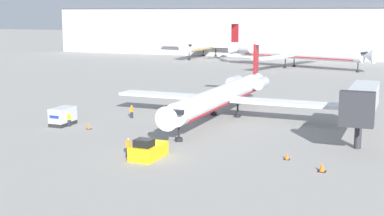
{
  "coord_description": "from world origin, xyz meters",
  "views": [
    {
      "loc": [
        22.21,
        -43.32,
        13.48
      ],
      "look_at": [
        0.0,
        10.75,
        2.97
      ],
      "focal_mm": 50.0,
      "sensor_mm": 36.0,
      "label": 1
    }
  ],
  "objects_px": {
    "airplane_main": "(224,95)",
    "traffic_cone_mid": "(322,167)",
    "worker_on_apron": "(69,119)",
    "pushback_tug": "(148,150)",
    "worker_by_wing": "(132,111)",
    "traffic_cone_right": "(287,156)",
    "worker_near_tug": "(128,147)",
    "traffic_cone_left": "(89,126)",
    "luggage_cart": "(63,116)",
    "airplane_parked_far_left": "(208,44)",
    "airplane_parked_far_right": "(294,52)",
    "jet_bridge": "(362,101)"
  },
  "relations": [
    {
      "from": "airplane_main",
      "to": "worker_near_tug",
      "type": "relative_size",
      "value": 18.94
    },
    {
      "from": "airplane_main",
      "to": "luggage_cart",
      "type": "relative_size",
      "value": 9.89
    },
    {
      "from": "airplane_main",
      "to": "traffic_cone_right",
      "type": "height_order",
      "value": "airplane_main"
    },
    {
      "from": "luggage_cart",
      "to": "traffic_cone_mid",
      "type": "relative_size",
      "value": 4.17
    },
    {
      "from": "luggage_cart",
      "to": "airplane_parked_far_right",
      "type": "distance_m",
      "value": 79.25
    },
    {
      "from": "traffic_cone_right",
      "to": "airplane_parked_far_right",
      "type": "relative_size",
      "value": 0.02
    },
    {
      "from": "worker_near_tug",
      "to": "traffic_cone_mid",
      "type": "xyz_separation_m",
      "value": [
        17.79,
        1.92,
        -0.53
      ]
    },
    {
      "from": "traffic_cone_left",
      "to": "airplane_parked_far_right",
      "type": "relative_size",
      "value": 0.02
    },
    {
      "from": "airplane_main",
      "to": "airplane_parked_far_right",
      "type": "bearing_deg",
      "value": 93.93
    },
    {
      "from": "traffic_cone_mid",
      "to": "luggage_cart",
      "type": "bearing_deg",
      "value": 166.84
    },
    {
      "from": "airplane_parked_far_left",
      "to": "airplane_parked_far_right",
      "type": "distance_m",
      "value": 39.16
    },
    {
      "from": "worker_by_wing",
      "to": "traffic_cone_right",
      "type": "relative_size",
      "value": 2.64
    },
    {
      "from": "luggage_cart",
      "to": "worker_on_apron",
      "type": "distance_m",
      "value": 1.17
    },
    {
      "from": "worker_near_tug",
      "to": "traffic_cone_mid",
      "type": "height_order",
      "value": "worker_near_tug"
    },
    {
      "from": "luggage_cart",
      "to": "airplane_parked_far_left",
      "type": "xyz_separation_m",
      "value": [
        -19.53,
        101.82,
        2.72
      ]
    },
    {
      "from": "airplane_parked_far_right",
      "to": "jet_bridge",
      "type": "distance_m",
      "value": 77.13
    },
    {
      "from": "worker_on_apron",
      "to": "pushback_tug",
      "type": "bearing_deg",
      "value": -30.52
    },
    {
      "from": "luggage_cart",
      "to": "traffic_cone_right",
      "type": "relative_size",
      "value": 5.32
    },
    {
      "from": "pushback_tug",
      "to": "traffic_cone_mid",
      "type": "xyz_separation_m",
      "value": [
        15.76,
        1.72,
        -0.37
      ]
    },
    {
      "from": "worker_near_tug",
      "to": "worker_on_apron",
      "type": "distance_m",
      "value": 15.94
    },
    {
      "from": "airplane_main",
      "to": "airplane_parked_far_left",
      "type": "distance_m",
      "value": 96.55
    },
    {
      "from": "pushback_tug",
      "to": "airplane_parked_far_left",
      "type": "height_order",
      "value": "airplane_parked_far_left"
    },
    {
      "from": "airplane_main",
      "to": "traffic_cone_mid",
      "type": "height_order",
      "value": "airplane_main"
    },
    {
      "from": "worker_near_tug",
      "to": "pushback_tug",
      "type": "bearing_deg",
      "value": 5.44
    },
    {
      "from": "pushback_tug",
      "to": "airplane_parked_far_left",
      "type": "distance_m",
      "value": 116.67
    },
    {
      "from": "worker_on_apron",
      "to": "traffic_cone_mid",
      "type": "xyz_separation_m",
      "value": [
        30.88,
        -7.19,
        -0.51
      ]
    },
    {
      "from": "pushback_tug",
      "to": "worker_on_apron",
      "type": "bearing_deg",
      "value": 149.48
    },
    {
      "from": "airplane_parked_far_right",
      "to": "pushback_tug",
      "type": "bearing_deg",
      "value": -87.1
    },
    {
      "from": "worker_near_tug",
      "to": "jet_bridge",
      "type": "height_order",
      "value": "jet_bridge"
    },
    {
      "from": "airplane_parked_far_left",
      "to": "jet_bridge",
      "type": "relative_size",
      "value": 2.67
    },
    {
      "from": "luggage_cart",
      "to": "traffic_cone_left",
      "type": "bearing_deg",
      "value": -9.09
    },
    {
      "from": "worker_near_tug",
      "to": "traffic_cone_mid",
      "type": "bearing_deg",
      "value": 6.15
    },
    {
      "from": "traffic_cone_left",
      "to": "traffic_cone_right",
      "type": "xyz_separation_m",
      "value": [
        24.27,
        -4.17,
        -0.05
      ]
    },
    {
      "from": "worker_on_apron",
      "to": "airplane_parked_far_left",
      "type": "relative_size",
      "value": 0.05
    },
    {
      "from": "airplane_parked_far_right",
      "to": "traffic_cone_right",
      "type": "bearing_deg",
      "value": -78.73
    },
    {
      "from": "airplane_main",
      "to": "airplane_parked_far_left",
      "type": "height_order",
      "value": "airplane_parked_far_left"
    },
    {
      "from": "traffic_cone_mid",
      "to": "worker_by_wing",
      "type": "bearing_deg",
      "value": 151.18
    },
    {
      "from": "worker_near_tug",
      "to": "worker_by_wing",
      "type": "xyz_separation_m",
      "value": [
        -8.64,
        16.46,
        -0.05
      ]
    },
    {
      "from": "traffic_cone_left",
      "to": "jet_bridge",
      "type": "relative_size",
      "value": 0.06
    },
    {
      "from": "traffic_cone_left",
      "to": "worker_on_apron",
      "type": "bearing_deg",
      "value": 173.03
    },
    {
      "from": "airplane_parked_far_left",
      "to": "worker_on_apron",
      "type": "bearing_deg",
      "value": -78.57
    },
    {
      "from": "airplane_main",
      "to": "luggage_cart",
      "type": "bearing_deg",
      "value": -143.32
    },
    {
      "from": "luggage_cart",
      "to": "worker_near_tug",
      "type": "height_order",
      "value": "luggage_cart"
    },
    {
      "from": "airplane_main",
      "to": "traffic_cone_left",
      "type": "bearing_deg",
      "value": -133.66
    },
    {
      "from": "luggage_cart",
      "to": "traffic_cone_right",
      "type": "bearing_deg",
      "value": -9.64
    },
    {
      "from": "traffic_cone_right",
      "to": "jet_bridge",
      "type": "xyz_separation_m",
      "value": [
        5.66,
        9.29,
        4.15
      ]
    },
    {
      "from": "airplane_main",
      "to": "traffic_cone_left",
      "type": "relative_size",
      "value": 45.41
    },
    {
      "from": "luggage_cart",
      "to": "airplane_main",
      "type": "bearing_deg",
      "value": 36.68
    },
    {
      "from": "airplane_main",
      "to": "traffic_cone_mid",
      "type": "xyz_separation_m",
      "value": [
        15.65,
        -19.65,
        -2.59
      ]
    },
    {
      "from": "worker_on_apron",
      "to": "traffic_cone_left",
      "type": "distance_m",
      "value": 3.06
    }
  ]
}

